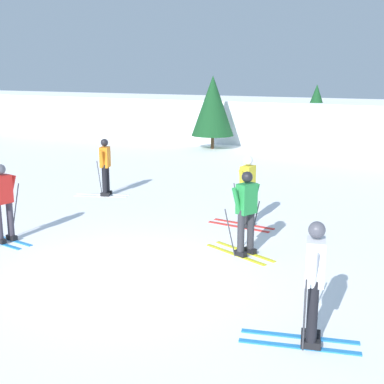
{
  "coord_description": "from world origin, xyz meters",
  "views": [
    {
      "loc": [
        5.55,
        -6.76,
        3.53
      ],
      "look_at": [
        -0.46,
        3.01,
        0.9
      ],
      "focal_mm": 47.92,
      "sensor_mm": 36.0,
      "label": 1
    }
  ],
  "objects_px": {
    "skier_white": "(313,280)",
    "skier_yellow": "(247,189)",
    "skier_red": "(3,201)",
    "skier_orange": "(105,166)",
    "skier_green": "(246,211)",
    "conifer_far_centre": "(213,106)",
    "conifer_far_left": "(316,108)"
  },
  "relations": [
    {
      "from": "skier_white",
      "to": "skier_yellow",
      "type": "height_order",
      "value": "same"
    },
    {
      "from": "skier_yellow",
      "to": "skier_orange",
      "type": "distance_m",
      "value": 5.02
    },
    {
      "from": "skier_green",
      "to": "skier_yellow",
      "type": "height_order",
      "value": "same"
    },
    {
      "from": "skier_white",
      "to": "conifer_far_left",
      "type": "xyz_separation_m",
      "value": [
        -6.14,
        18.53,
        1.06
      ]
    },
    {
      "from": "skier_orange",
      "to": "skier_yellow",
      "type": "bearing_deg",
      "value": -8.13
    },
    {
      "from": "skier_green",
      "to": "skier_white",
      "type": "xyz_separation_m",
      "value": [
        2.26,
        -2.69,
        0.0
      ]
    },
    {
      "from": "skier_white",
      "to": "skier_yellow",
      "type": "relative_size",
      "value": 1.0
    },
    {
      "from": "skier_orange",
      "to": "conifer_far_left",
      "type": "bearing_deg",
      "value": 81.73
    },
    {
      "from": "skier_orange",
      "to": "skier_red",
      "type": "bearing_deg",
      "value": -76.81
    },
    {
      "from": "skier_yellow",
      "to": "conifer_far_left",
      "type": "bearing_deg",
      "value": 102.2
    },
    {
      "from": "skier_red",
      "to": "conifer_far_centre",
      "type": "distance_m",
      "value": 15.27
    },
    {
      "from": "skier_white",
      "to": "skier_orange",
      "type": "distance_m",
      "value": 9.61
    },
    {
      "from": "skier_green",
      "to": "skier_red",
      "type": "height_order",
      "value": "same"
    },
    {
      "from": "skier_green",
      "to": "skier_red",
      "type": "xyz_separation_m",
      "value": [
        -4.76,
        -1.96,
        0.0
      ]
    },
    {
      "from": "conifer_far_left",
      "to": "conifer_far_centre",
      "type": "relative_size",
      "value": 0.88
    },
    {
      "from": "conifer_far_left",
      "to": "conifer_far_centre",
      "type": "distance_m",
      "value": 5.07
    },
    {
      "from": "skier_red",
      "to": "skier_orange",
      "type": "distance_m",
      "value": 4.6
    },
    {
      "from": "skier_white",
      "to": "conifer_far_left",
      "type": "distance_m",
      "value": 19.55
    },
    {
      "from": "skier_red",
      "to": "skier_yellow",
      "type": "bearing_deg",
      "value": 43.85
    },
    {
      "from": "skier_white",
      "to": "skier_red",
      "type": "distance_m",
      "value": 7.06
    },
    {
      "from": "skier_white",
      "to": "skier_yellow",
      "type": "distance_m",
      "value": 5.46
    },
    {
      "from": "skier_white",
      "to": "conifer_far_left",
      "type": "height_order",
      "value": "conifer_far_left"
    },
    {
      "from": "skier_yellow",
      "to": "skier_red",
      "type": "relative_size",
      "value": 1.0
    },
    {
      "from": "skier_yellow",
      "to": "skier_green",
      "type": "bearing_deg",
      "value": -65.06
    },
    {
      "from": "skier_white",
      "to": "skier_orange",
      "type": "bearing_deg",
      "value": 147.22
    },
    {
      "from": "skier_yellow",
      "to": "skier_orange",
      "type": "bearing_deg",
      "value": 171.87
    },
    {
      "from": "skier_green",
      "to": "conifer_far_centre",
      "type": "bearing_deg",
      "value": 121.81
    },
    {
      "from": "skier_yellow",
      "to": "skier_orange",
      "type": "xyz_separation_m",
      "value": [
        -4.97,
        0.71,
        0.0
      ]
    },
    {
      "from": "skier_orange",
      "to": "conifer_far_centre",
      "type": "height_order",
      "value": "conifer_far_centre"
    },
    {
      "from": "skier_orange",
      "to": "conifer_far_left",
      "type": "height_order",
      "value": "conifer_far_left"
    },
    {
      "from": "skier_green",
      "to": "skier_orange",
      "type": "bearing_deg",
      "value": 156.6
    },
    {
      "from": "skier_green",
      "to": "skier_red",
      "type": "bearing_deg",
      "value": -157.59
    }
  ]
}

